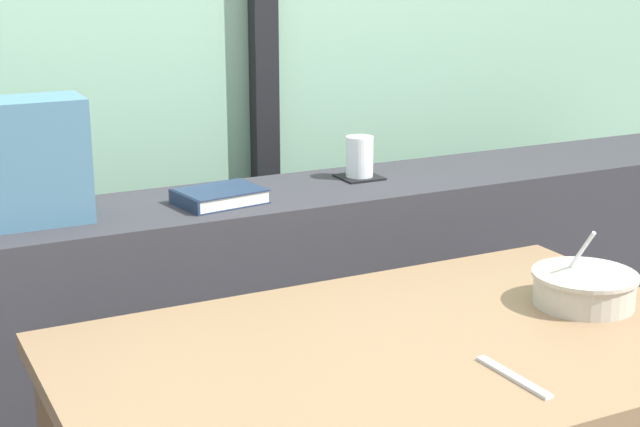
{
  "coord_description": "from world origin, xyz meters",
  "views": [
    {
      "loc": [
        -0.84,
        -1.44,
        1.4
      ],
      "look_at": [
        0.07,
        0.36,
        0.84
      ],
      "focal_mm": 53.74,
      "sensor_mm": 36.0,
      "label": 1
    }
  ],
  "objects_px": {
    "breakfast_table": "(400,404)",
    "closed_book": "(219,196)",
    "coaster_square": "(359,177)",
    "juice_glass": "(359,158)",
    "fork_utensil": "(513,377)",
    "soup_bowl": "(584,289)",
    "throw_pillow": "(7,163)"
  },
  "relations": [
    {
      "from": "throw_pillow",
      "to": "fork_utensil",
      "type": "bearing_deg",
      "value": -54.69
    },
    {
      "from": "breakfast_table",
      "to": "throw_pillow",
      "type": "bearing_deg",
      "value": 127.72
    },
    {
      "from": "coaster_square",
      "to": "juice_glass",
      "type": "relative_size",
      "value": 1.0
    },
    {
      "from": "breakfast_table",
      "to": "coaster_square",
      "type": "bearing_deg",
      "value": 66.4
    },
    {
      "from": "breakfast_table",
      "to": "closed_book",
      "type": "bearing_deg",
      "value": 97.38
    },
    {
      "from": "breakfast_table",
      "to": "closed_book",
      "type": "relative_size",
      "value": 5.76
    },
    {
      "from": "breakfast_table",
      "to": "closed_book",
      "type": "height_order",
      "value": "closed_book"
    },
    {
      "from": "juice_glass",
      "to": "fork_utensil",
      "type": "height_order",
      "value": "juice_glass"
    },
    {
      "from": "throw_pillow",
      "to": "fork_utensil",
      "type": "height_order",
      "value": "throw_pillow"
    },
    {
      "from": "juice_glass",
      "to": "coaster_square",
      "type": "bearing_deg",
      "value": 0.0
    },
    {
      "from": "juice_glass",
      "to": "soup_bowl",
      "type": "xyz_separation_m",
      "value": [
        0.1,
        -0.71,
        -0.13
      ]
    },
    {
      "from": "breakfast_table",
      "to": "fork_utensil",
      "type": "distance_m",
      "value": 0.24
    },
    {
      "from": "breakfast_table",
      "to": "closed_book",
      "type": "xyz_separation_m",
      "value": [
        -0.08,
        0.65,
        0.24
      ]
    },
    {
      "from": "soup_bowl",
      "to": "fork_utensil",
      "type": "bearing_deg",
      "value": -147.75
    },
    {
      "from": "coaster_square",
      "to": "fork_utensil",
      "type": "relative_size",
      "value": 0.59
    },
    {
      "from": "breakfast_table",
      "to": "juice_glass",
      "type": "height_order",
      "value": "juice_glass"
    },
    {
      "from": "coaster_square",
      "to": "soup_bowl",
      "type": "relative_size",
      "value": 0.49
    },
    {
      "from": "juice_glass",
      "to": "closed_book",
      "type": "xyz_separation_m",
      "value": [
        -0.4,
        -0.07,
        -0.04
      ]
    },
    {
      "from": "breakfast_table",
      "to": "coaster_square",
      "type": "xyz_separation_m",
      "value": [
        0.31,
        0.72,
        0.22
      ]
    },
    {
      "from": "breakfast_table",
      "to": "juice_glass",
      "type": "xyz_separation_m",
      "value": [
        0.31,
        0.72,
        0.27
      ]
    },
    {
      "from": "coaster_square",
      "to": "throw_pillow",
      "type": "height_order",
      "value": "throw_pillow"
    },
    {
      "from": "juice_glass",
      "to": "throw_pillow",
      "type": "height_order",
      "value": "throw_pillow"
    },
    {
      "from": "throw_pillow",
      "to": "closed_book",
      "type": "bearing_deg",
      "value": -4.46
    },
    {
      "from": "breakfast_table",
      "to": "juice_glass",
      "type": "bearing_deg",
      "value": 66.4
    },
    {
      "from": "throw_pillow",
      "to": "juice_glass",
      "type": "bearing_deg",
      "value": 2.47
    },
    {
      "from": "fork_utensil",
      "to": "coaster_square",
      "type": "bearing_deg",
      "value": 74.2
    },
    {
      "from": "closed_book",
      "to": "throw_pillow",
      "type": "height_order",
      "value": "throw_pillow"
    },
    {
      "from": "soup_bowl",
      "to": "closed_book",
      "type": "bearing_deg",
      "value": 128.26
    },
    {
      "from": "coaster_square",
      "to": "throw_pillow",
      "type": "distance_m",
      "value": 0.85
    },
    {
      "from": "closed_book",
      "to": "throw_pillow",
      "type": "xyz_separation_m",
      "value": [
        -0.45,
        0.03,
        0.11
      ]
    },
    {
      "from": "throw_pillow",
      "to": "soup_bowl",
      "type": "distance_m",
      "value": 1.18
    },
    {
      "from": "juice_glass",
      "to": "closed_book",
      "type": "height_order",
      "value": "juice_glass"
    }
  ]
}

